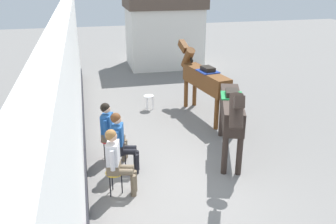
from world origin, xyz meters
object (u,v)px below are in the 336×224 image
object	(u,v)px
seated_visitor_far	(110,128)
spare_stool_white	(149,98)
saddled_horse_far	(204,78)
saddled_horse_near	(232,110)
seated_visitor_near	(117,159)
seated_visitor_middle	(121,140)
satchel_bag	(117,139)

from	to	relation	value
seated_visitor_far	spare_stool_white	size ratio (longest dim) A/B	3.02
saddled_horse_far	saddled_horse_near	bearing A→B (deg)	-94.43
seated_visitor_far	spare_stool_white	xyz separation A→B (m)	(1.44, 2.97, -0.38)
seated_visitor_near	spare_stool_white	xyz separation A→B (m)	(1.44, 4.44, -0.38)
seated_visitor_middle	saddled_horse_far	size ratio (longest dim) A/B	0.47
saddled_horse_far	satchel_bag	size ratio (longest dim) A/B	10.63
seated_visitor_far	saddled_horse_far	distance (m)	3.68
seated_visitor_far	spare_stool_white	distance (m)	3.32
seated_visitor_far	satchel_bag	xyz separation A→B (m)	(0.21, 0.82, -0.68)
seated_visitor_near	seated_visitor_far	bearing A→B (deg)	90.13
seated_visitor_near	saddled_horse_far	bearing A→B (deg)	50.81
saddled_horse_far	satchel_bag	world-z (taller)	saddled_horse_far
seated_visitor_middle	saddled_horse_far	bearing A→B (deg)	45.27
seated_visitor_near	saddled_horse_far	distance (m)	4.69
saddled_horse_near	saddled_horse_far	bearing A→B (deg)	85.57
seated_visitor_middle	spare_stool_white	world-z (taller)	seated_visitor_middle
seated_visitor_near	satchel_bag	size ratio (longest dim) A/B	4.96
seated_visitor_near	seated_visitor_far	size ratio (longest dim) A/B	1.00
seated_visitor_near	saddled_horse_near	xyz separation A→B (m)	(2.75, 0.98, 0.38)
seated_visitor_far	spare_stool_white	bearing A→B (deg)	64.11
saddled_horse_near	spare_stool_white	world-z (taller)	saddled_horse_near
seated_visitor_far	saddled_horse_far	bearing A→B (deg)	36.06
spare_stool_white	satchel_bag	bearing A→B (deg)	-119.81
saddled_horse_far	satchel_bag	distance (m)	3.23
spare_stool_white	saddled_horse_far	bearing A→B (deg)	-28.24
satchel_bag	seated_visitor_near	bearing A→B (deg)	52.63
seated_visitor_middle	seated_visitor_far	size ratio (longest dim) A/B	1.00
seated_visitor_middle	spare_stool_white	bearing A→B (deg)	70.76
satchel_bag	spare_stool_white	bearing A→B (deg)	-152.02
seated_visitor_near	saddled_horse_far	size ratio (longest dim) A/B	0.47
seated_visitor_near	seated_visitor_middle	xyz separation A→B (m)	(0.17, 0.82, 0.00)
seated_visitor_far	saddled_horse_far	size ratio (longest dim) A/B	0.47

